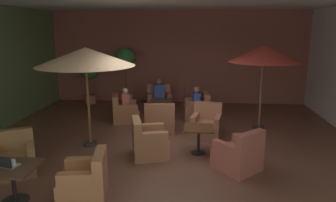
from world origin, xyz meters
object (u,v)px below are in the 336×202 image
object	(u,v)px
cafe_table_mid_center	(161,105)
patio_umbrella_tall_red	(86,57)
armchair_front_right_east	(206,125)
armchair_mid_center_west	(124,112)
armchair_front_right_south	(149,143)
armchair_mid_center_north	(160,120)
armchair_front_left_east	(85,181)
patron_with_friend	(159,90)
patron_by_window	(125,100)
armchair_front_right_north	(239,155)
cafe_table_front_left	(13,175)
cafe_table_front_right	(199,133)
patio_umbrella_center_beige	(264,54)
open_laptop	(7,164)
armchair_mid_center_south	(159,101)
potted_tree_mid_left	(89,73)
armchair_mid_center_east	(197,109)
iced_drink_cup	(13,163)
potted_tree_left_corner	(126,66)
patron_blue_shirt	(196,97)
armchair_front_left_south	(15,158)

from	to	relation	value
cafe_table_mid_center	patio_umbrella_tall_red	size ratio (longest dim) A/B	0.30
armchair_front_right_east	armchair_mid_center_west	world-z (taller)	armchair_front_right_east
armchair_front_right_south	armchair_mid_center_north	size ratio (longest dim) A/B	1.07
armchair_front_left_east	patio_umbrella_tall_red	bearing A→B (deg)	106.72
armchair_front_right_south	cafe_table_mid_center	world-z (taller)	armchair_front_right_south
armchair_mid_center_north	patron_with_friend	distance (m)	2.30
armchair_front_left_east	patron_by_window	distance (m)	4.56
armchair_front_right_north	cafe_table_mid_center	distance (m)	4.02
patron_by_window	patron_with_friend	xyz separation A→B (m)	(0.88, 1.39, 0.06)
cafe_table_front_left	cafe_table_front_right	size ratio (longest dim) A/B	1.19
patio_umbrella_center_beige	open_laptop	xyz separation A→B (m)	(-4.91, -4.35, -1.46)
armchair_front_right_north	open_laptop	world-z (taller)	armchair_front_right_north
cafe_table_front_right	cafe_table_mid_center	distance (m)	2.91
cafe_table_front_right	armchair_mid_center_south	distance (m)	4.04
potted_tree_mid_left	patio_umbrella_tall_red	bearing A→B (deg)	-71.63
armchair_mid_center_north	armchair_mid_center_west	bearing A→B (deg)	145.29
cafe_table_mid_center	patron_by_window	bearing A→B (deg)	-164.72
armchair_mid_center_east	armchair_front_right_south	bearing A→B (deg)	-109.63
iced_drink_cup	patron_by_window	bearing A→B (deg)	79.87
cafe_table_front_left	patron_with_friend	size ratio (longest dim) A/B	1.14
patron_with_friend	armchair_mid_center_east	bearing A→B (deg)	-35.63
armchair_mid_center_east	open_laptop	distance (m)	6.06
armchair_front_right_north	patron_by_window	world-z (taller)	patron_by_window
armchair_front_right_south	iced_drink_cup	size ratio (longest dim) A/B	8.55
cafe_table_front_right	patio_umbrella_tall_red	distance (m)	3.16
patron_by_window	patio_umbrella_tall_red	bearing A→B (deg)	-101.45
armchair_mid_center_east	patron_by_window	distance (m)	2.28
patio_umbrella_center_beige	potted_tree_left_corner	world-z (taller)	patio_umbrella_center_beige
patron_with_friend	potted_tree_mid_left	bearing A→B (deg)	163.24
armchair_mid_center_north	patron_by_window	xyz separation A→B (m)	(-1.16, 0.85, 0.36)
patron_blue_shirt	patron_by_window	world-z (taller)	patron_by_window
cafe_table_front_left	iced_drink_cup	bearing A→B (deg)	71.62
armchair_mid_center_east	armchair_mid_center_south	world-z (taller)	armchair_mid_center_south
armchair_front_right_north	armchair_mid_center_east	size ratio (longest dim) A/B	1.29
iced_drink_cup	armchair_front_right_east	bearing A→B (deg)	46.61
patron_blue_shirt	patron_by_window	bearing A→B (deg)	-168.90
cafe_table_front_left	armchair_mid_center_west	world-z (taller)	armchair_mid_center_west
cafe_table_mid_center	armchair_mid_center_south	bearing A→B (deg)	99.86
armchair_front_left_south	patron_blue_shirt	distance (m)	5.50
armchair_mid_center_east	patio_umbrella_tall_red	distance (m)	4.11
armchair_front_right_east	patron_blue_shirt	distance (m)	1.72
potted_tree_mid_left	iced_drink_cup	world-z (taller)	potted_tree_mid_left
cafe_table_front_right	iced_drink_cup	world-z (taller)	iced_drink_cup
armchair_front_left_south	armchair_mid_center_south	size ratio (longest dim) A/B	1.16
potted_tree_left_corner	armchair_mid_center_east	bearing A→B (deg)	-28.32
patron_blue_shirt	armchair_front_left_east	bearing A→B (deg)	-110.65
patio_umbrella_center_beige	open_laptop	world-z (taller)	patio_umbrella_center_beige
armchair_front_left_south	armchair_mid_center_east	bearing A→B (deg)	48.69
cafe_table_mid_center	potted_tree_mid_left	world-z (taller)	potted_tree_mid_left
armchair_front_right_south	potted_tree_left_corner	bearing A→B (deg)	108.17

